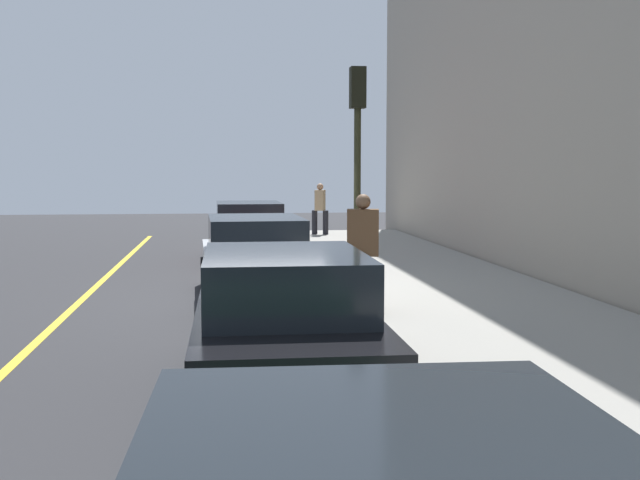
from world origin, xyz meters
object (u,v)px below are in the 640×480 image
Objects in this scene: parked_car_black at (283,322)px; pedestrian_tan_coat at (320,207)px; parked_car_silver at (255,258)px; parked_car_red at (249,231)px; traffic_light_pole at (357,141)px; rolling_suitcase at (362,297)px; pedestrian_brown_coat at (363,248)px.

pedestrian_tan_coat is at bearing -8.29° from parked_car_black.
parked_car_silver is at bearing 167.57° from pedestrian_tan_coat.
parked_car_red is 7.26m from traffic_light_pole.
traffic_light_pole is at bearing -166.22° from parked_car_red.
traffic_light_pole is 3.03m from rolling_suitcase.
parked_car_red is 5.02× the size of rolling_suitcase.
pedestrian_brown_coat is at bearing -169.52° from parked_car_red.
parked_car_black is at bearing 162.38° from traffic_light_pole.
pedestrian_tan_coat is 0.44× the size of traffic_light_pole.
traffic_light_pole is (1.40, -0.15, 1.72)m from pedestrian_brown_coat.
parked_car_silver is 2.56m from pedestrian_brown_coat.
rolling_suitcase is at bearing 175.40° from pedestrian_tan_coat.
parked_car_red is at bearing 156.82° from pedestrian_tan_coat.
pedestrian_brown_coat is 0.46× the size of traffic_light_pole.
parked_car_black is 18.39m from pedestrian_tan_coat.
pedestrian_tan_coat is 1.92× the size of rolling_suitcase.
parked_car_black is at bearing 158.54° from pedestrian_brown_coat.
parked_car_red is at bearing 9.49° from rolling_suitcase.
parked_car_silver and parked_car_red have the same top height.
parked_car_black is 2.63× the size of pedestrian_tan_coat.
parked_car_red is 2.62× the size of pedestrian_tan_coat.
traffic_light_pole is at bearing -107.52° from parked_car_silver.
parked_car_red is 8.68m from rolling_suitcase.
parked_car_black is 4.26m from pedestrian_brown_coat.
rolling_suitcase is at bearing -170.51° from parked_car_red.
pedestrian_tan_coat is 0.95× the size of pedestrian_brown_coat.
parked_car_black and parked_car_silver have the same top height.
parked_car_silver is 2.78m from traffic_light_pole.
pedestrian_tan_coat is at bearing -23.18° from parked_car_red.
traffic_light_pole is at bearing -7.14° from rolling_suitcase.
parked_car_red is at bearing 13.78° from traffic_light_pole.
parked_car_silver is at bearing 72.48° from traffic_light_pole.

